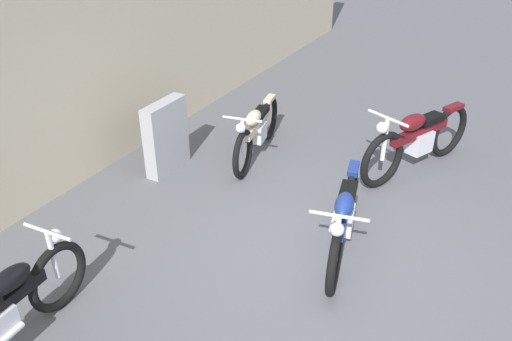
# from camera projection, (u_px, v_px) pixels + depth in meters

# --- Properties ---
(ground_plane) EXTENTS (40.00, 40.00, 0.00)m
(ground_plane) POSITION_uv_depth(u_px,v_px,m) (320.00, 256.00, 5.55)
(ground_plane) COLOR #56565B
(building_wall) EXTENTS (18.00, 0.30, 3.03)m
(building_wall) POSITION_uv_depth(u_px,v_px,m) (59.00, 69.00, 6.29)
(building_wall) COLOR beige
(building_wall) RESTS_ON ground_plane
(stone_marker) EXTENTS (0.75, 0.20, 1.00)m
(stone_marker) POSITION_uv_depth(u_px,v_px,m) (166.00, 137.00, 6.97)
(stone_marker) COLOR #9E9EA3
(stone_marker) RESTS_ON ground_plane
(motorcycle_cream) EXTENTS (1.91, 0.63, 0.87)m
(motorcycle_cream) POSITION_uv_depth(u_px,v_px,m) (257.00, 130.00, 7.34)
(motorcycle_cream) COLOR black
(motorcycle_cream) RESTS_ON ground_plane
(motorcycle_black) EXTENTS (1.95, 0.54, 0.87)m
(motorcycle_black) POSITION_uv_depth(u_px,v_px,m) (2.00, 315.00, 4.23)
(motorcycle_black) COLOR black
(motorcycle_black) RESTS_ON ground_plane
(motorcycle_maroon) EXTENTS (2.08, 1.08, 1.00)m
(motorcycle_maroon) POSITION_uv_depth(u_px,v_px,m) (417.00, 139.00, 6.95)
(motorcycle_maroon) COLOR black
(motorcycle_maroon) RESTS_ON ground_plane
(motorcycle_blue) EXTENTS (1.96, 0.68, 0.89)m
(motorcycle_blue) POSITION_uv_depth(u_px,v_px,m) (344.00, 218.00, 5.42)
(motorcycle_blue) COLOR black
(motorcycle_blue) RESTS_ON ground_plane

